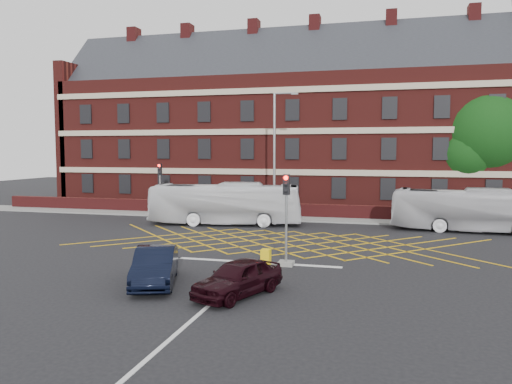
% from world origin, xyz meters
% --- Properties ---
extents(ground, '(120.00, 120.00, 0.00)m').
position_xyz_m(ground, '(0.00, 0.00, 0.00)').
color(ground, black).
rests_on(ground, ground).
extents(victorian_building, '(51.00, 12.17, 20.40)m').
position_xyz_m(victorian_building, '(0.25, 22.00, 7.84)').
color(victorian_building, '#501714').
rests_on(victorian_building, ground).
extents(boundary_wall, '(56.00, 0.50, 1.10)m').
position_xyz_m(boundary_wall, '(0.00, 13.00, 0.55)').
color(boundary_wall, '#521616').
rests_on(boundary_wall, ground).
extents(far_pavement, '(60.00, 3.00, 0.12)m').
position_xyz_m(far_pavement, '(0.00, 12.00, 0.06)').
color(far_pavement, slate).
rests_on(far_pavement, ground).
extents(box_junction_hatching, '(8.22, 8.22, 0.02)m').
position_xyz_m(box_junction_hatching, '(0.00, 2.00, 0.01)').
color(box_junction_hatching, '#CC990C').
rests_on(box_junction_hatching, ground).
extents(stop_line, '(8.00, 0.30, 0.02)m').
position_xyz_m(stop_line, '(0.00, -3.50, 0.01)').
color(stop_line, silver).
rests_on(stop_line, ground).
extents(centre_line, '(0.15, 14.00, 0.02)m').
position_xyz_m(centre_line, '(0.00, -10.00, 0.01)').
color(centre_line, silver).
rests_on(centre_line, ground).
extents(bus_left, '(11.22, 4.20, 3.05)m').
position_xyz_m(bus_left, '(-5.36, 7.81, 1.53)').
color(bus_left, silver).
rests_on(bus_left, ground).
extents(bus_right, '(10.48, 3.14, 2.88)m').
position_xyz_m(bus_right, '(11.38, 8.93, 1.44)').
color(bus_right, silver).
rests_on(bus_right, ground).
extents(car_navy, '(2.98, 4.73, 1.47)m').
position_xyz_m(car_navy, '(-3.06, -8.26, 0.74)').
color(car_navy, black).
rests_on(car_navy, ground).
extents(car_maroon, '(3.04, 4.30, 1.36)m').
position_xyz_m(car_maroon, '(0.63, -8.95, 0.68)').
color(car_maroon, black).
rests_on(car_maroon, ground).
extents(deciduous_tree, '(7.75, 7.57, 10.62)m').
position_xyz_m(deciduous_tree, '(13.55, 18.47, 6.30)').
color(deciduous_tree, black).
rests_on(deciduous_tree, ground).
extents(traffic_light_near, '(0.70, 0.70, 4.27)m').
position_xyz_m(traffic_light_near, '(1.41, -3.73, 1.76)').
color(traffic_light_near, slate).
rests_on(traffic_light_near, ground).
extents(traffic_light_far, '(0.70, 0.70, 4.27)m').
position_xyz_m(traffic_light_far, '(-12.29, 11.54, 1.76)').
color(traffic_light_far, slate).
rests_on(traffic_light_far, ground).
extents(street_lamp, '(2.25, 1.00, 9.58)m').
position_xyz_m(street_lamp, '(-2.12, 9.77, 3.35)').
color(street_lamp, slate).
rests_on(street_lamp, ground).
extents(direction_signs, '(1.10, 0.16, 2.20)m').
position_xyz_m(direction_signs, '(-12.97, 11.95, 1.38)').
color(direction_signs, gray).
rests_on(direction_signs, ground).
extents(utility_cabinet, '(0.42, 0.43, 0.85)m').
position_xyz_m(utility_cabinet, '(0.58, -4.33, 0.42)').
color(utility_cabinet, yellow).
rests_on(utility_cabinet, ground).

